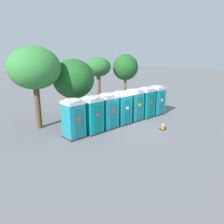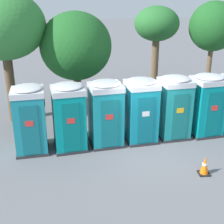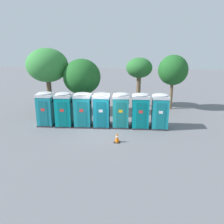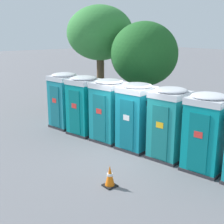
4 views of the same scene
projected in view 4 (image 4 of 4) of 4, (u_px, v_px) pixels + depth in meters
ground_plane at (127, 152)px, 11.59m from camera, size 120.00×120.00×0.00m
portapotty_0 at (65, 100)px, 14.38m from camera, size 1.34×1.37×2.54m
portapotty_1 at (84, 105)px, 13.41m from camera, size 1.39×1.41×2.54m
portapotty_2 at (109, 110)px, 12.55m from camera, size 1.43×1.41×2.54m
portapotty_3 at (136, 116)px, 11.64m from camera, size 1.36×1.38×2.54m
portapotty_4 at (169, 123)px, 10.77m from camera, size 1.36×1.37×2.54m
portapotty_5 at (207, 132)px, 9.83m from camera, size 1.42×1.40×2.54m
street_tree_0 at (144, 54)px, 14.79m from camera, size 3.19×3.19×4.82m
street_tree_2 at (100, 34)px, 16.54m from camera, size 3.53×3.53×5.70m
traffic_cone at (110, 176)px, 9.00m from camera, size 0.36×0.36×0.64m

